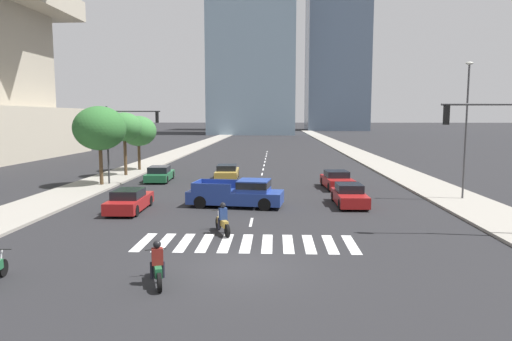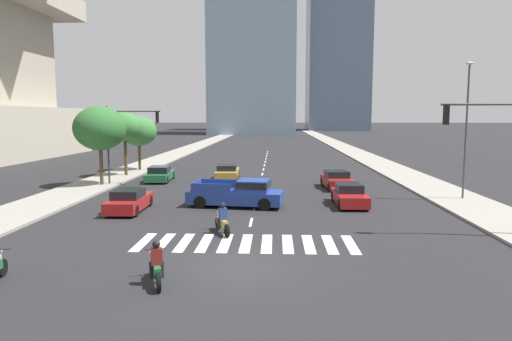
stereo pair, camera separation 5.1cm
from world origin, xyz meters
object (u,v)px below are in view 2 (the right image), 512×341
(traffic_signal_near, at_px, (493,141))
(street_tree_nearest, at_px, (100,128))
(traffic_signal_far, at_px, (127,131))
(street_tree_third, at_px, (139,131))
(motorcycle_third, at_px, (222,221))
(sedan_green_2, at_px, (160,174))
(sedan_red_3, at_px, (337,180))
(motorcycle_trailing, at_px, (157,267))
(street_lamp_east, at_px, (467,121))
(street_tree_second, at_px, (125,127))
(sedan_red_0, at_px, (129,201))
(sedan_red_1, at_px, (349,196))
(pickup_truck, at_px, (240,193))
(sedan_gold_4, at_px, (227,172))

(traffic_signal_near, xyz_separation_m, street_tree_nearest, (-23.37, 14.21, 0.18))
(traffic_signal_near, xyz_separation_m, traffic_signal_far, (-21.44, 14.75, -0.04))
(traffic_signal_near, relative_size, street_tree_third, 1.16)
(motorcycle_third, height_order, sedan_green_2, motorcycle_third)
(sedan_green_2, xyz_separation_m, traffic_signal_far, (-1.89, -2.54, 3.74))
(sedan_red_3, bearing_deg, traffic_signal_far, -97.24)
(street_tree_nearest, bearing_deg, sedan_red_3, -0.61)
(motorcycle_trailing, xyz_separation_m, street_lamp_east, (16.09, 15.77, 4.56))
(traffic_signal_far, height_order, street_tree_second, traffic_signal_far)
(sedan_red_0, distance_m, sedan_red_3, 16.01)
(traffic_signal_far, bearing_deg, motorcycle_trailing, -69.82)
(motorcycle_third, distance_m, sedan_red_1, 10.06)
(motorcycle_trailing, bearing_deg, street_tree_third, -1.20)
(sedan_red_1, height_order, traffic_signal_near, traffic_signal_near)
(traffic_signal_near, bearing_deg, sedan_red_1, -54.40)
(sedan_green_2, bearing_deg, motorcycle_third, -160.31)
(sedan_red_3, relative_size, traffic_signal_far, 0.71)
(motorcycle_third, distance_m, street_lamp_east, 17.90)
(street_tree_third, bearing_deg, motorcycle_trailing, -72.45)
(motorcycle_trailing, bearing_deg, sedan_red_1, -50.15)
(street_tree_second, distance_m, street_tree_third, 4.28)
(street_tree_third, bearing_deg, street_tree_second, -90.00)
(street_lamp_east, bearing_deg, sedan_green_2, 159.78)
(motorcycle_trailing, relative_size, sedan_red_3, 0.46)
(sedan_red_0, height_order, sedan_red_3, sedan_red_3)
(pickup_truck, bearing_deg, sedan_gold_4, 107.19)
(motorcycle_trailing, xyz_separation_m, sedan_red_1, (8.43, 13.81, 0.02))
(traffic_signal_far, xyz_separation_m, street_lamp_east, (23.93, -5.58, 0.82))
(motorcycle_trailing, height_order, street_tree_nearest, street_tree_nearest)
(pickup_truck, bearing_deg, street_tree_second, 137.76)
(sedan_red_3, relative_size, street_tree_third, 0.81)
(motorcycle_trailing, relative_size, sedan_green_2, 0.43)
(pickup_truck, height_order, street_tree_third, street_tree_third)
(sedan_red_3, bearing_deg, street_tree_third, -124.04)
(sedan_red_3, bearing_deg, sedan_red_0, -60.03)
(sedan_green_2, distance_m, traffic_signal_far, 4.90)
(sedan_red_3, height_order, sedan_gold_4, sedan_red_3)
(sedan_red_3, bearing_deg, sedan_green_2, -107.38)
(sedan_red_1, height_order, traffic_signal_far, traffic_signal_far)
(sedan_green_2, bearing_deg, pickup_truck, -148.01)
(street_lamp_east, height_order, street_tree_nearest, street_lamp_east)
(sedan_red_0, bearing_deg, sedan_red_3, -56.43)
(street_tree_second, bearing_deg, street_lamp_east, -22.89)
(sedan_green_2, bearing_deg, street_lamp_east, -113.56)
(sedan_green_2, bearing_deg, sedan_red_1, -128.36)
(street_tree_nearest, xyz_separation_m, street_tree_second, (0.00, 5.88, -0.05))
(traffic_signal_far, bearing_deg, sedan_red_3, -2.58)
(sedan_green_2, height_order, traffic_signal_near, traffic_signal_near)
(sedan_red_1, height_order, street_tree_second, street_tree_second)
(sedan_green_2, relative_size, street_lamp_east, 0.53)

